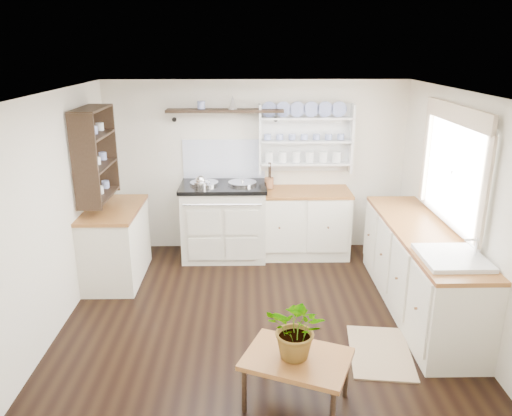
# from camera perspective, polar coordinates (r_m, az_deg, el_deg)

# --- Properties ---
(floor) EXTENTS (4.00, 3.80, 0.01)m
(floor) POSITION_cam_1_polar(r_m,az_deg,el_deg) (5.41, 0.36, -11.97)
(floor) COLOR black
(floor) RESTS_ON ground
(wall_back) EXTENTS (4.00, 0.02, 2.30)m
(wall_back) POSITION_cam_1_polar(r_m,az_deg,el_deg) (6.77, -0.00, 4.73)
(wall_back) COLOR silver
(wall_back) RESTS_ON ground
(wall_right) EXTENTS (0.02, 3.80, 2.30)m
(wall_right) POSITION_cam_1_polar(r_m,az_deg,el_deg) (5.37, 22.23, -0.20)
(wall_right) COLOR silver
(wall_right) RESTS_ON ground
(wall_left) EXTENTS (0.02, 3.80, 2.30)m
(wall_left) POSITION_cam_1_polar(r_m,az_deg,el_deg) (5.29, -21.84, -0.44)
(wall_left) COLOR silver
(wall_left) RESTS_ON ground
(ceiling) EXTENTS (4.00, 3.80, 0.01)m
(ceiling) POSITION_cam_1_polar(r_m,az_deg,el_deg) (4.71, 0.41, 13.06)
(ceiling) COLOR white
(ceiling) RESTS_ON wall_back
(window) EXTENTS (0.08, 1.55, 1.22)m
(window) POSITION_cam_1_polar(r_m,az_deg,el_deg) (5.38, 21.64, 4.49)
(window) COLOR white
(window) RESTS_ON wall_right
(aga_cooker) EXTENTS (1.12, 0.77, 1.03)m
(aga_cooker) POSITION_cam_1_polar(r_m,az_deg,el_deg) (6.64, -3.67, -1.35)
(aga_cooker) COLOR beige
(aga_cooker) RESTS_ON floor
(back_cabinets) EXTENTS (1.27, 0.63, 0.90)m
(back_cabinets) POSITION_cam_1_polar(r_m,az_deg,el_deg) (6.72, 5.17, -1.59)
(back_cabinets) COLOR silver
(back_cabinets) RESTS_ON floor
(right_cabinets) EXTENTS (0.62, 2.43, 0.90)m
(right_cabinets) POSITION_cam_1_polar(r_m,az_deg,el_deg) (5.59, 18.16, -6.63)
(right_cabinets) COLOR silver
(right_cabinets) RESTS_ON floor
(belfast_sink) EXTENTS (0.55, 0.60, 0.45)m
(belfast_sink) POSITION_cam_1_polar(r_m,az_deg,el_deg) (4.82, 21.36, -6.60)
(belfast_sink) COLOR white
(belfast_sink) RESTS_ON right_cabinets
(left_cabinets) EXTENTS (0.62, 1.13, 0.90)m
(left_cabinets) POSITION_cam_1_polar(r_m,az_deg,el_deg) (6.23, -15.71, -3.83)
(left_cabinets) COLOR silver
(left_cabinets) RESTS_ON floor
(plate_rack) EXTENTS (1.20, 0.22, 0.90)m
(plate_rack) POSITION_cam_1_polar(r_m,az_deg,el_deg) (6.70, 5.63, 8.04)
(plate_rack) COLOR white
(plate_rack) RESTS_ON wall_back
(high_shelf) EXTENTS (1.50, 0.29, 0.16)m
(high_shelf) POSITION_cam_1_polar(r_m,az_deg,el_deg) (6.52, -3.57, 10.96)
(high_shelf) COLOR black
(high_shelf) RESTS_ON wall_back
(left_shelving) EXTENTS (0.28, 0.80, 1.05)m
(left_shelving) POSITION_cam_1_polar(r_m,az_deg,el_deg) (5.96, -17.90, 5.96)
(left_shelving) COLOR black
(left_shelving) RESTS_ON wall_left
(kettle) EXTENTS (0.17, 0.17, 0.21)m
(kettle) POSITION_cam_1_polar(r_m,az_deg,el_deg) (6.39, -6.32, 2.75)
(kettle) COLOR silver
(kettle) RESTS_ON aga_cooker
(utensil_crock) EXTENTS (0.12, 0.12, 0.14)m
(utensil_crock) POSITION_cam_1_polar(r_m,az_deg,el_deg) (6.60, 1.50, 2.87)
(utensil_crock) COLOR brown
(utensil_crock) RESTS_ON back_cabinets
(center_table) EXTENTS (0.95, 0.82, 0.43)m
(center_table) POSITION_cam_1_polar(r_m,az_deg,el_deg) (4.04, 4.69, -17.13)
(center_table) COLOR brown
(center_table) RESTS_ON floor
(potted_plant) EXTENTS (0.57, 0.54, 0.50)m
(potted_plant) POSITION_cam_1_polar(r_m,az_deg,el_deg) (3.88, 4.81, -13.56)
(potted_plant) COLOR #3F7233
(potted_plant) RESTS_ON center_table
(floor_rug) EXTENTS (0.65, 0.91, 0.02)m
(floor_rug) POSITION_cam_1_polar(r_m,az_deg,el_deg) (4.94, 14.00, -15.69)
(floor_rug) COLOR #917354
(floor_rug) RESTS_ON floor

